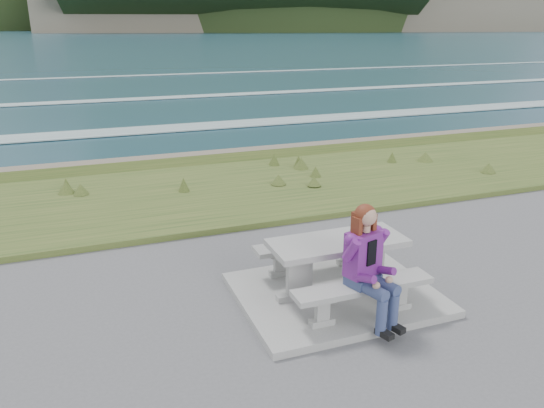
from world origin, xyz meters
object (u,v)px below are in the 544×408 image
(bench_seaward, at_px, (314,248))
(seated_woman, at_px, (372,282))
(bench_landward, at_px, (363,291))
(picnic_table, at_px, (337,251))

(bench_seaward, xyz_separation_m, seated_woman, (0.03, -1.53, 0.19))
(bench_seaward, distance_m, seated_woman, 1.55)
(bench_landward, relative_size, seated_woman, 1.23)
(picnic_table, xyz_separation_m, bench_landward, (0.00, -0.70, -0.23))
(picnic_table, bearing_deg, seated_woman, -87.96)
(picnic_table, bearing_deg, bench_seaward, 90.00)
(seated_woman, bearing_deg, bench_seaward, 73.99)
(picnic_table, distance_m, seated_woman, 0.84)
(bench_landward, xyz_separation_m, seated_woman, (0.03, -0.13, 0.19))
(bench_landward, distance_m, bench_seaward, 1.40)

